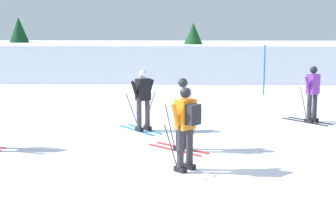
% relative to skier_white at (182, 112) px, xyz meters
% --- Properties ---
extents(ground_plane, '(120.00, 120.00, 0.00)m').
position_rel_skier_white_xyz_m(ground_plane, '(-0.40, -1.53, -0.92)').
color(ground_plane, silver).
extents(far_snow_ridge, '(80.00, 9.47, 1.91)m').
position_rel_skier_white_xyz_m(far_snow_ridge, '(-0.40, 17.53, 0.04)').
color(far_snow_ridge, silver).
rests_on(far_snow_ridge, ground).
extents(skier_white, '(1.46, 1.31, 1.71)m').
position_rel_skier_white_xyz_m(skier_white, '(0.00, 0.00, 0.00)').
color(skier_white, red).
rests_on(skier_white, ground).
extents(skier_black, '(1.31, 1.46, 1.71)m').
position_rel_skier_white_xyz_m(skier_black, '(-1.11, 2.07, -0.00)').
color(skier_black, '#237AC6').
rests_on(skier_black, ground).
extents(skier_purple, '(1.34, 1.44, 1.71)m').
position_rel_skier_white_xyz_m(skier_purple, '(3.89, 3.46, -0.00)').
color(skier_purple, black).
rests_on(skier_purple, ground).
extents(skier_orange, '(1.44, 1.34, 1.71)m').
position_rel_skier_white_xyz_m(skier_orange, '(0.08, -1.66, 0.04)').
color(skier_orange, silver).
rests_on(skier_orange, ground).
extents(trail_marker_pole, '(0.06, 0.06, 2.13)m').
position_rel_skier_white_xyz_m(trail_marker_pole, '(3.39, 9.33, 0.15)').
color(trail_marker_pole, '#1E56AD').
rests_on(trail_marker_pole, ground).
extents(conifer_far_left, '(2.17, 2.17, 3.08)m').
position_rel_skier_white_xyz_m(conifer_far_left, '(0.47, 15.71, 0.94)').
color(conifer_far_left, '#513823').
rests_on(conifer_far_left, ground).
extents(conifer_far_centre, '(2.03, 2.03, 3.44)m').
position_rel_skier_white_xyz_m(conifer_far_centre, '(-10.04, 17.96, 1.19)').
color(conifer_far_centre, '#513823').
rests_on(conifer_far_centre, ground).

